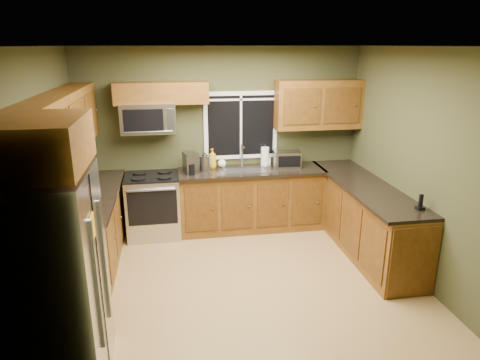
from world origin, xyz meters
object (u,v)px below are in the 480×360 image
object	(u,v)px
range	(154,205)
kettle	(205,163)
soap_bottle_a	(212,158)
cordless_phone	(420,205)
toaster_oven	(287,159)
soap_bottle_c	(222,162)
coffee_maker	(191,164)
paper_towel_roll	(265,156)
microwave	(148,118)
refrigerator	(53,282)
soap_bottle_b	(267,159)

from	to	relation	value
range	kettle	bearing A→B (deg)	2.62
range	soap_bottle_a	size ratio (longest dim) A/B	3.17
soap_bottle_a	cordless_phone	xyz separation A→B (m)	(2.13, -2.08, -0.09)
toaster_oven	soap_bottle_c	bearing A→B (deg)	170.68
range	coffee_maker	world-z (taller)	coffee_maker
coffee_maker	soap_bottle_a	xyz separation A→B (m)	(0.34, 0.23, 0.01)
range	soap_bottle_c	distance (m)	1.20
soap_bottle_c	cordless_phone	bearing A→B (deg)	-46.80
kettle	cordless_phone	distance (m)	2.96
coffee_maker	paper_towel_roll	world-z (taller)	paper_towel_roll
range	paper_towel_roll	xyz separation A→B (m)	(1.71, 0.20, 0.61)
microwave	kettle	xyz separation A→B (m)	(0.77, -0.10, -0.66)
refrigerator	paper_towel_roll	xyz separation A→B (m)	(2.39, 2.97, 0.18)
microwave	coffee_maker	world-z (taller)	microwave
coffee_maker	kettle	world-z (taller)	coffee_maker
soap_bottle_b	soap_bottle_c	xyz separation A→B (m)	(-0.71, 0.00, -0.01)
toaster_oven	soap_bottle_b	xyz separation A→B (m)	(-0.27, 0.16, -0.04)
refrigerator	soap_bottle_c	xyz separation A→B (m)	(1.73, 3.00, 0.12)
range	microwave	xyz separation A→B (m)	(-0.00, 0.14, 1.26)
coffee_maker	microwave	bearing A→B (deg)	163.71
kettle	cordless_phone	bearing A→B (deg)	-40.37
coffee_maker	soap_bottle_b	size ratio (longest dim) A/B	1.78
toaster_oven	cordless_phone	world-z (taller)	toaster_oven
coffee_maker	soap_bottle_a	distance (m)	0.41
refrigerator	paper_towel_roll	distance (m)	3.82
toaster_oven	kettle	size ratio (longest dim) A/B	1.43
microwave	soap_bottle_b	bearing A→B (deg)	3.08
range	cordless_phone	world-z (taller)	cordless_phone
refrigerator	cordless_phone	world-z (taller)	refrigerator
microwave	soap_bottle_a	bearing A→B (deg)	4.05
coffee_maker	paper_towel_roll	distance (m)	1.17
kettle	toaster_oven	bearing A→B (deg)	1.65
refrigerator	soap_bottle_a	distance (m)	3.37
microwave	coffee_maker	bearing A→B (deg)	-16.29
coffee_maker	soap_bottle_a	size ratio (longest dim) A/B	1.03
range	soap_bottle_b	world-z (taller)	soap_bottle_b
soap_bottle_c	cordless_phone	xyz separation A→B (m)	(1.99, -2.11, -0.03)
paper_towel_roll	soap_bottle_b	xyz separation A→B (m)	(0.04, 0.03, -0.06)
soap_bottle_a	soap_bottle_c	distance (m)	0.16
soap_bottle_b	cordless_phone	size ratio (longest dim) A/B	0.94
range	kettle	xyz separation A→B (m)	(0.77, 0.04, 0.60)
refrigerator	coffee_maker	xyz separation A→B (m)	(1.25, 2.74, 0.18)
toaster_oven	cordless_phone	bearing A→B (deg)	-62.58
kettle	soap_bottle_c	distance (m)	0.34
coffee_maker	soap_bottle_c	size ratio (longest dim) A/B	1.90
coffee_maker	soap_bottle_c	distance (m)	0.55
range	soap_bottle_a	xyz separation A→B (m)	(0.90, 0.20, 0.62)
toaster_oven	cordless_phone	xyz separation A→B (m)	(1.01, -1.95, -0.07)
toaster_oven	microwave	bearing A→B (deg)	178.15
soap_bottle_b	cordless_phone	bearing A→B (deg)	-58.81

